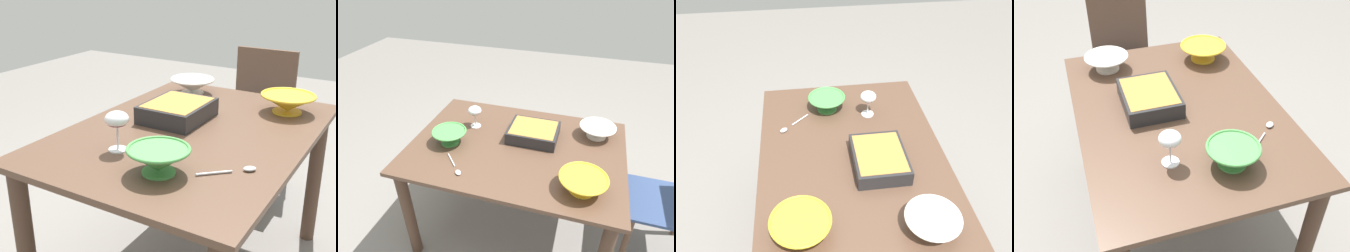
% 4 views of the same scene
% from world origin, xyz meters
% --- Properties ---
extents(ground_plane, '(8.00, 8.00, 0.00)m').
position_xyz_m(ground_plane, '(0.00, 0.00, 0.00)').
color(ground_plane, gray).
extents(dining_table, '(1.30, 0.92, 0.73)m').
position_xyz_m(dining_table, '(0.00, 0.00, 0.60)').
color(dining_table, brown).
rests_on(dining_table, ground_plane).
extents(chair, '(0.42, 0.41, 0.87)m').
position_xyz_m(chair, '(-1.01, -0.07, 0.48)').
color(chair, '#334772').
rests_on(chair, ground_plane).
extents(wine_glass, '(0.09, 0.09, 0.15)m').
position_xyz_m(wine_glass, '(0.33, -0.14, 0.84)').
color(wine_glass, white).
rests_on(wine_glass, dining_table).
extents(casserole_dish, '(0.31, 0.25, 0.08)m').
position_xyz_m(casserole_dish, '(-0.08, -0.12, 0.77)').
color(casserole_dish, '#262628').
rests_on(casserole_dish, dining_table).
extents(mixing_bowl, '(0.25, 0.25, 0.09)m').
position_xyz_m(mixing_bowl, '(-0.42, 0.27, 0.78)').
color(mixing_bowl, yellow).
rests_on(mixing_bowl, dining_table).
extents(small_bowl, '(0.21, 0.21, 0.09)m').
position_xyz_m(small_bowl, '(0.40, 0.09, 0.78)').
color(small_bowl, '#4C994C').
rests_on(small_bowl, dining_table).
extents(serving_bowl, '(0.23, 0.23, 0.08)m').
position_xyz_m(serving_bowl, '(-0.47, -0.25, 0.78)').
color(serving_bowl, white).
rests_on(serving_bowl, dining_table).
extents(serving_spoon, '(0.15, 0.16, 0.01)m').
position_xyz_m(serving_spoon, '(0.26, 0.31, 0.74)').
color(serving_spoon, silver).
rests_on(serving_spoon, dining_table).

